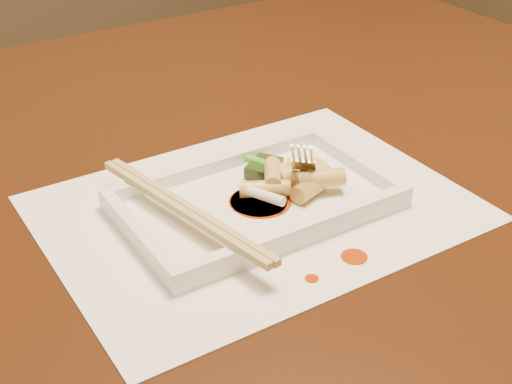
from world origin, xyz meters
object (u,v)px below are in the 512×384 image
table (164,235)px  plate_base (256,204)px  fork (306,109)px  placemat (256,208)px  chopstick_a (180,210)px

table → plate_base: (0.04, -0.14, 0.11)m
fork → table: bearing=130.3°
placemat → fork: (0.07, 0.02, 0.08)m
plate_base → chopstick_a: chopstick_a is taller
chopstick_a → fork: 0.16m
table → fork: 0.25m
plate_base → chopstick_a: 0.08m
table → fork: size_ratio=10.00×
plate_base → chopstick_a: size_ratio=1.11×
placemat → chopstick_a: chopstick_a is taller
chopstick_a → fork: (0.15, 0.02, 0.06)m
plate_base → fork: (0.07, 0.02, 0.08)m
table → placemat: 0.18m
plate_base → placemat: bearing=0.0°
placemat → fork: 0.11m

